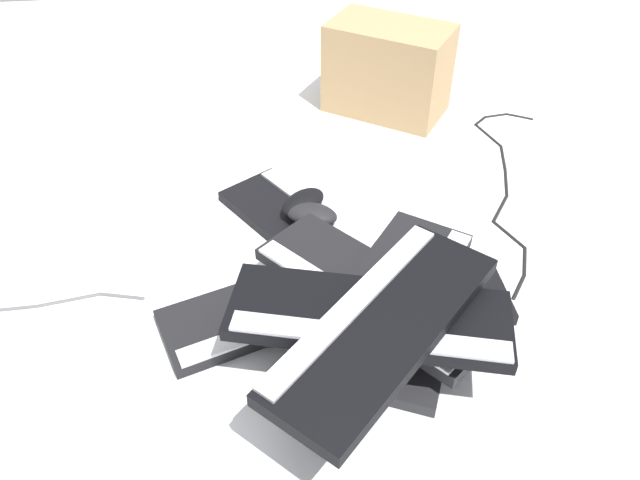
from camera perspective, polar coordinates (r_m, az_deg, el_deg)
ground_plane at (r=1.24m, az=2.33°, el=-2.93°), size 3.20×3.20×0.00m
keyboard_0 at (r=1.32m, az=-1.24°, el=0.95°), size 0.45×0.37×0.03m
keyboard_1 at (r=1.16m, az=-3.54°, el=-5.93°), size 0.29×0.46×0.03m
keyboard_2 at (r=1.17m, az=8.47°, el=-5.90°), size 0.46×0.31×0.03m
keyboard_3 at (r=1.14m, az=5.97°, el=-5.36°), size 0.15×0.44×0.03m
keyboard_4 at (r=1.11m, az=4.62°, el=-4.57°), size 0.43×0.40×0.03m
keyboard_5 at (r=1.05m, az=6.19°, el=-5.62°), size 0.45×0.38×0.03m
keyboard_6 at (r=0.98m, az=4.73°, el=-6.97°), size 0.26×0.46×0.03m
keyboard_7 at (r=0.93m, az=5.83°, el=-7.70°), size 0.42×0.41×0.03m
mouse_0 at (r=1.33m, az=-1.54°, el=3.45°), size 0.12×0.13×0.04m
mouse_1 at (r=1.30m, az=-0.78°, el=2.36°), size 0.10×0.13×0.04m
mouse_2 at (r=1.13m, az=-2.14°, el=-4.75°), size 0.12×0.13×0.04m
mouse_3 at (r=1.12m, az=-4.54°, el=-5.88°), size 0.12×0.13×0.04m
mouse_4 at (r=1.17m, az=-2.96°, el=-2.95°), size 0.13×0.12×0.04m
mouse_5 at (r=1.11m, az=-3.30°, el=-6.15°), size 0.13×0.12×0.04m
cable_0 at (r=1.55m, az=16.47°, el=5.53°), size 0.69×0.29×0.01m
cardboard_box at (r=1.73m, az=6.22°, el=15.27°), size 0.32×0.36×0.24m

